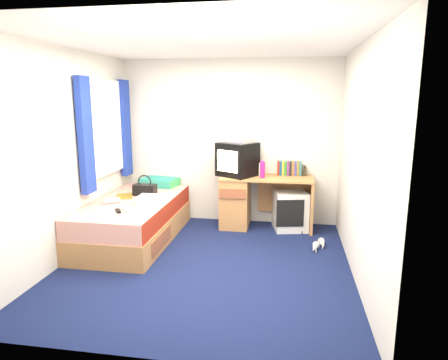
% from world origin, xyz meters
% --- Properties ---
extents(ground, '(3.40, 3.40, 0.00)m').
position_xyz_m(ground, '(0.00, 0.00, 0.00)').
color(ground, '#0C1438').
rests_on(ground, ground).
extents(room_shell, '(3.40, 3.40, 3.40)m').
position_xyz_m(room_shell, '(0.00, 0.00, 1.45)').
color(room_shell, white).
rests_on(room_shell, ground).
extents(bed, '(1.01, 2.00, 0.54)m').
position_xyz_m(bed, '(-1.10, 0.63, 0.27)').
color(bed, tan).
rests_on(bed, ground).
extents(pillow, '(0.60, 0.44, 0.12)m').
position_xyz_m(pillow, '(-1.03, 1.51, 0.60)').
color(pillow, '#1A6EAE').
rests_on(pillow, bed).
extents(desk, '(1.30, 0.55, 0.75)m').
position_xyz_m(desk, '(0.31, 1.44, 0.41)').
color(desk, tan).
rests_on(desk, ground).
extents(storage_cube, '(0.53, 0.53, 0.56)m').
position_xyz_m(storage_cube, '(0.93, 1.41, 0.28)').
color(storage_cube, silver).
rests_on(storage_cube, ground).
extents(crt_tv, '(0.64, 0.62, 0.47)m').
position_xyz_m(crt_tv, '(0.16, 1.44, 0.99)').
color(crt_tv, black).
rests_on(crt_tv, desk).
extents(vcr, '(0.49, 0.44, 0.08)m').
position_xyz_m(vcr, '(0.16, 1.44, 1.26)').
color(vcr, silver).
rests_on(vcr, crt_tv).
extents(book_row, '(0.34, 0.13, 0.20)m').
position_xyz_m(book_row, '(0.89, 1.60, 0.85)').
color(book_row, maroon).
rests_on(book_row, desk).
extents(picture_frame, '(0.03, 0.12, 0.14)m').
position_xyz_m(picture_frame, '(1.11, 1.61, 0.82)').
color(picture_frame, black).
rests_on(picture_frame, desk).
extents(pink_water_bottle, '(0.08, 0.08, 0.21)m').
position_xyz_m(pink_water_bottle, '(0.53, 1.35, 0.86)').
color(pink_water_bottle, '#DC1F88').
rests_on(pink_water_bottle, desk).
extents(aerosol_can, '(0.06, 0.06, 0.19)m').
position_xyz_m(aerosol_can, '(0.46, 1.51, 0.84)').
color(aerosol_can, silver).
rests_on(aerosol_can, desk).
extents(handbag, '(0.30, 0.17, 0.28)m').
position_xyz_m(handbag, '(-1.04, 0.92, 0.62)').
color(handbag, black).
rests_on(handbag, bed).
extents(towel, '(0.33, 0.28, 0.11)m').
position_xyz_m(towel, '(-0.79, 0.47, 0.59)').
color(towel, silver).
rests_on(towel, bed).
extents(magazine, '(0.29, 0.33, 0.01)m').
position_xyz_m(magazine, '(-1.28, 0.79, 0.55)').
color(magazine, yellow).
rests_on(magazine, bed).
extents(water_bottle, '(0.21, 0.16, 0.07)m').
position_xyz_m(water_bottle, '(-1.30, 0.44, 0.58)').
color(water_bottle, silver).
rests_on(water_bottle, bed).
extents(colour_swatch_fan, '(0.19, 0.21, 0.01)m').
position_xyz_m(colour_swatch_fan, '(-0.97, 0.13, 0.55)').
color(colour_swatch_fan, orange).
rests_on(colour_swatch_fan, bed).
extents(remote_control, '(0.13, 0.16, 0.02)m').
position_xyz_m(remote_control, '(-1.07, 0.10, 0.55)').
color(remote_control, black).
rests_on(remote_control, bed).
extents(window_assembly, '(0.11, 1.42, 1.40)m').
position_xyz_m(window_assembly, '(-1.55, 0.90, 1.42)').
color(window_assembly, silver).
rests_on(window_assembly, room_shell).
extents(white_heels, '(0.23, 0.38, 0.09)m').
position_xyz_m(white_heels, '(1.29, 0.69, 0.04)').
color(white_heels, silver).
rests_on(white_heels, ground).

